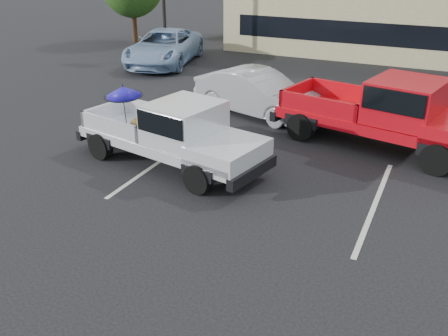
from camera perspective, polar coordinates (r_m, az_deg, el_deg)
The scene contains 7 objects.
ground at distance 11.46m, azimuth 0.24°, elevation -5.47°, with size 90.00×90.00×0.00m, color black.
stripe_left at distance 14.33m, azimuth -7.33°, elevation 0.77°, with size 0.12×5.00×0.01m, color silver.
stripe_right at distance 12.47m, azimuth 16.88°, elevation -3.96°, with size 0.12×5.00×0.01m, color silver.
silver_pickup at distance 13.56m, azimuth -5.33°, elevation 4.25°, with size 5.97×3.07×2.06m.
red_pickup at distance 15.53m, azimuth 19.18°, elevation 6.10°, with size 6.84×3.61×2.14m.
silver_sedan at distance 17.98m, azimuth 3.84°, elevation 8.56°, with size 1.67×4.80×1.58m, color #AFB2B7.
blue_suv at distance 25.98m, azimuth -6.88°, elevation 13.54°, with size 2.77×6.02×1.67m, color #8BA9CF.
Camera 1 is at (4.14, -9.01, 5.74)m, focal length 40.00 mm.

